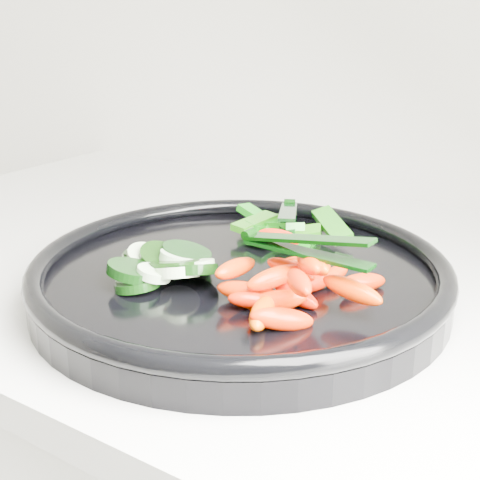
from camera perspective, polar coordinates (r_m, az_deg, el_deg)
The scene contains 6 objects.
veggie_tray at distance 0.60m, azimuth 0.00°, elevation -3.12°, with size 0.49×0.49×0.04m.
cucumber_pile at distance 0.60m, azimuth -6.68°, elevation -2.03°, with size 0.13×0.12×0.04m.
carrot_pile at distance 0.53m, azimuth 4.47°, elevation -3.78°, with size 0.14×0.15×0.06m.
pepper_pile at distance 0.68m, azimuth 3.71°, elevation 0.91°, with size 0.13×0.11×0.04m.
tong_carrot at distance 0.52m, azimuth 5.38°, elevation -0.45°, with size 0.11×0.02×0.02m.
tong_pepper at distance 0.67m, azimuth 4.13°, elevation 2.06°, with size 0.07×0.11×0.02m.
Camera 1 is at (-0.15, 1.15, 1.18)m, focal length 50.00 mm.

